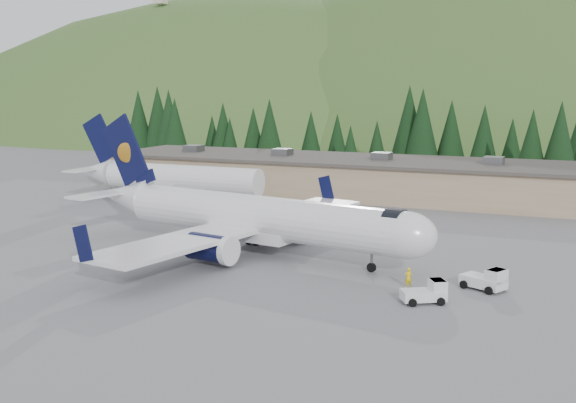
{
  "coord_description": "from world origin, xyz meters",
  "views": [
    {
      "loc": [
        28.07,
        -57.69,
        15.28
      ],
      "look_at": [
        0.0,
        6.0,
        4.0
      ],
      "focal_mm": 45.0,
      "sensor_mm": 36.0,
      "label": 1
    }
  ],
  "objects_px": {
    "baggage_tug_b": "(487,280)",
    "terminal_building": "(347,176)",
    "ramp_worker": "(408,278)",
    "baggage_tug_a": "(427,292)",
    "second_airliner": "(164,177)",
    "airliner": "(252,218)"
  },
  "relations": [
    {
      "from": "second_airliner",
      "to": "baggage_tug_a",
      "type": "height_order",
      "value": "second_airliner"
    },
    {
      "from": "airliner",
      "to": "baggage_tug_b",
      "type": "relative_size",
      "value": 10.1
    },
    {
      "from": "airliner",
      "to": "baggage_tug_b",
      "type": "height_order",
      "value": "airliner"
    },
    {
      "from": "airliner",
      "to": "baggage_tug_a",
      "type": "distance_m",
      "value": 20.4
    },
    {
      "from": "second_airliner",
      "to": "ramp_worker",
      "type": "xyz_separation_m",
      "value": [
        39.93,
        -27.36,
        -2.53
      ]
    },
    {
      "from": "second_airliner",
      "to": "airliner",
      "type": "bearing_deg",
      "value": -42.44
    },
    {
      "from": "baggage_tug_a",
      "to": "terminal_building",
      "type": "distance_m",
      "value": 51.58
    },
    {
      "from": "airliner",
      "to": "baggage_tug_a",
      "type": "bearing_deg",
      "value": -15.33
    },
    {
      "from": "airliner",
      "to": "terminal_building",
      "type": "relative_size",
      "value": 0.53
    },
    {
      "from": "baggage_tug_b",
      "to": "ramp_worker",
      "type": "bearing_deg",
      "value": -137.81
    },
    {
      "from": "airliner",
      "to": "ramp_worker",
      "type": "distance_m",
      "value": 17.2
    },
    {
      "from": "baggage_tug_a",
      "to": "terminal_building",
      "type": "bearing_deg",
      "value": 84.03
    },
    {
      "from": "baggage_tug_b",
      "to": "terminal_building",
      "type": "bearing_deg",
      "value": 146.59
    },
    {
      "from": "baggage_tug_a",
      "to": "terminal_building",
      "type": "relative_size",
      "value": 0.05
    },
    {
      "from": "baggage_tug_a",
      "to": "ramp_worker",
      "type": "bearing_deg",
      "value": 93.26
    },
    {
      "from": "second_airliner",
      "to": "baggage_tug_a",
      "type": "bearing_deg",
      "value": -35.92
    },
    {
      "from": "airliner",
      "to": "second_airliner",
      "type": "height_order",
      "value": "airliner"
    },
    {
      "from": "baggage_tug_a",
      "to": "ramp_worker",
      "type": "relative_size",
      "value": 2.16
    },
    {
      "from": "second_airliner",
      "to": "terminal_building",
      "type": "relative_size",
      "value": 0.39
    },
    {
      "from": "ramp_worker",
      "to": "airliner",
      "type": "bearing_deg",
      "value": -54.09
    },
    {
      "from": "airliner",
      "to": "baggage_tug_a",
      "type": "xyz_separation_m",
      "value": [
        18.27,
        -8.7,
        -2.57
      ]
    },
    {
      "from": "second_airliner",
      "to": "baggage_tug_b",
      "type": "xyz_separation_m",
      "value": [
        45.51,
        -25.63,
        -2.53
      ]
    }
  ]
}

